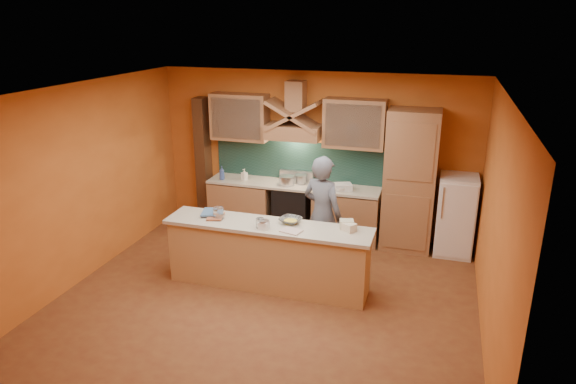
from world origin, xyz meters
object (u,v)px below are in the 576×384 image
(fridge, at_px, (456,215))
(mixing_bowl, at_px, (290,220))
(stove, at_px, (293,209))
(person, at_px, (322,215))
(kitchen_scale, at_px, (264,225))

(fridge, bearing_deg, mixing_bowl, -141.46)
(stove, xyz_separation_m, person, (0.81, -1.21, 0.44))
(mixing_bowl, bearing_deg, fridge, 38.54)
(mixing_bowl, bearing_deg, person, 59.98)
(stove, relative_size, fridge, 0.69)
(person, relative_size, mixing_bowl, 5.97)
(stove, bearing_deg, fridge, 0.00)
(person, bearing_deg, kitchen_scale, 76.51)
(fridge, bearing_deg, kitchen_scale, -140.40)
(fridge, bearing_deg, stove, 180.00)
(person, height_order, kitchen_scale, person)
(stove, height_order, person, person)
(stove, distance_m, mixing_bowl, 1.90)
(stove, xyz_separation_m, kitchen_scale, (0.21, -2.06, 0.55))
(fridge, height_order, mixing_bowl, fridge)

